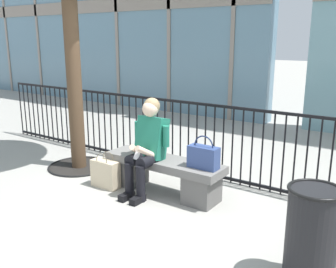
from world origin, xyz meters
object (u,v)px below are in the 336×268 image
(trash_can, at_px, (311,235))
(seated_person_with_phone, at_px, (147,144))
(shopping_bag, at_px, (105,174))
(handbag_on_bench, at_px, (203,157))
(stone_bench, at_px, (163,172))

(trash_can, bearing_deg, seated_person_with_phone, 162.46)
(seated_person_with_phone, height_order, shopping_bag, seated_person_with_phone)
(seated_person_with_phone, bearing_deg, trash_can, -17.54)
(seated_person_with_phone, relative_size, handbag_on_bench, 3.11)
(shopping_bag, xyz_separation_m, trash_can, (2.76, -0.52, 0.23))
(handbag_on_bench, bearing_deg, trash_can, -29.14)
(stone_bench, distance_m, trash_can, 2.19)
(seated_person_with_phone, xyz_separation_m, handbag_on_bench, (0.73, 0.12, -0.06))
(stone_bench, relative_size, trash_can, 1.96)
(stone_bench, bearing_deg, handbag_on_bench, -0.99)
(shopping_bag, distance_m, trash_can, 2.82)
(stone_bench, height_order, handbag_on_bench, handbag_on_bench)
(handbag_on_bench, height_order, trash_can, handbag_on_bench)
(stone_bench, height_order, shopping_bag, shopping_bag)
(handbag_on_bench, height_order, shopping_bag, handbag_on_bench)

